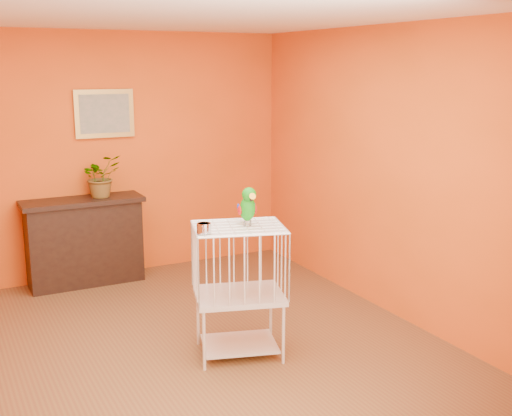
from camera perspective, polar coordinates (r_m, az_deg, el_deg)
ground at (r=5.29m, az=-6.29°, el=-12.58°), size 4.50×4.50×0.00m
room_shell at (r=4.84m, az=-6.74°, el=4.67°), size 4.50×4.50×4.50m
console_cabinet at (r=6.90m, az=-15.00°, el=-2.88°), size 1.22×0.44×0.91m
potted_plant at (r=6.79m, az=-13.57°, el=2.34°), size 0.50×0.53×0.34m
framed_picture at (r=6.93m, az=-13.32°, el=8.17°), size 0.62×0.04×0.50m
birdcage at (r=5.03m, az=-1.52°, el=-7.20°), size 0.80×0.69×1.04m
feed_cup at (r=4.67m, az=-4.65°, el=-1.79°), size 0.10×0.10×0.07m
parrot at (r=4.87m, az=-0.75°, el=0.19°), size 0.15×0.28×0.31m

